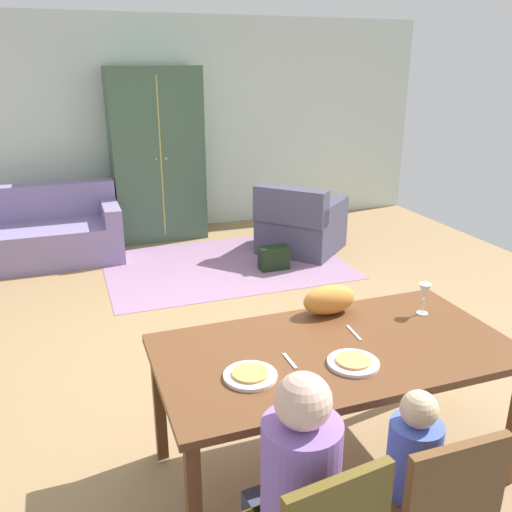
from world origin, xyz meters
The scene contains 19 objects.
ground_plane centered at (0.00, 0.41, -0.01)m, with size 7.42×6.01×0.02m, color #92724C.
back_wall centered at (0.00, 3.46, 1.35)m, with size 7.42×0.10×2.70m, color silver.
dining_table centered at (0.00, -1.51, 0.69)m, with size 1.82×0.94×0.76m.
plate_near_man centered at (-0.50, -1.63, 0.77)m, with size 0.25×0.25×0.02m, color silver.
pizza_near_man centered at (-0.50, -1.63, 0.78)m, with size 0.17×0.17×0.01m, color #D29649.
plate_near_child centered at (0.00, -1.69, 0.77)m, with size 0.25×0.25×0.02m, color white.
pizza_near_child centered at (0.00, -1.69, 0.78)m, with size 0.17×0.17×0.01m, color #DC9351.
wine_glass centered at (0.65, -1.33, 0.89)m, with size 0.07×0.07×0.19m.
fork centered at (-0.27, -1.56, 0.76)m, with size 0.02×0.15×0.01m, color silver.
knife centered at (0.16, -1.41, 0.76)m, with size 0.01×0.17×0.01m, color silver.
person_man centered at (-0.51, -2.17, 0.51)m, with size 0.31×0.41×1.11m.
dining_chair_child centered at (0.00, -2.34, 0.49)m, with size 0.42×0.42×0.87m.
person_child centered at (0.00, -2.17, 0.43)m, with size 0.22×0.29×0.92m.
cat centered at (0.15, -1.14, 0.84)m, with size 0.32×0.16×0.17m, color orange.
area_rug centered at (0.38, 1.76, 0.00)m, with size 2.60×1.80×0.01m, color gray.
couch centered at (-1.49, 2.62, 0.30)m, with size 1.65×0.86×0.82m.
armchair centered at (1.35, 1.92, 0.32)m, with size 1.21×1.21×0.82m.
armoire centered at (-0.09, 3.07, 1.05)m, with size 1.10×0.59×2.10m.
handbag centered at (0.84, 1.46, 0.13)m, with size 0.32×0.16×0.26m, color black.
Camera 1 is at (-1.21, -3.67, 2.13)m, focal length 37.96 mm.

